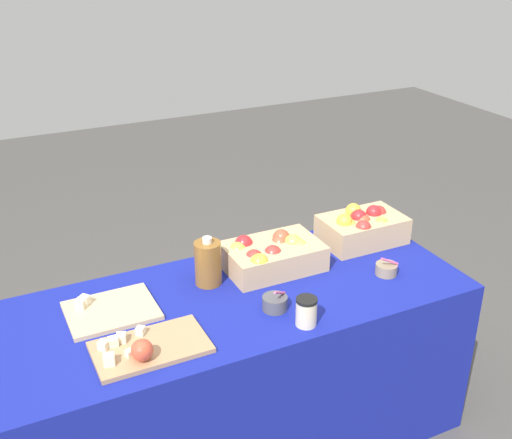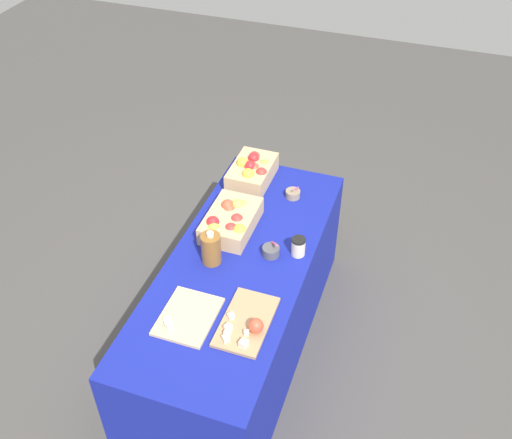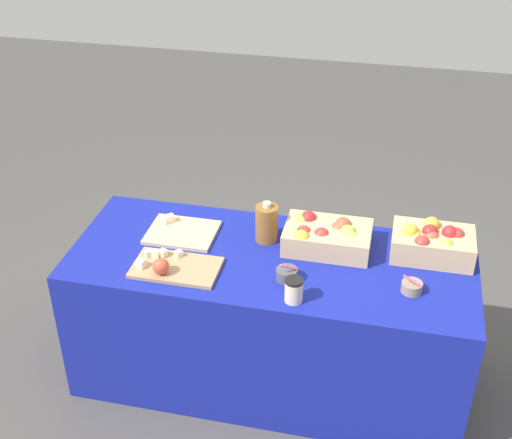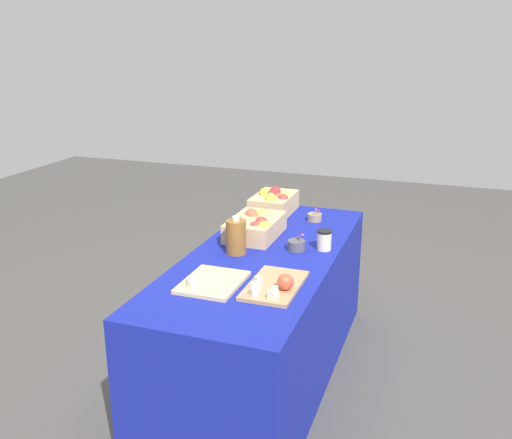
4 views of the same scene
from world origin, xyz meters
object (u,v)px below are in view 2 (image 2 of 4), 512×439
sample_bowl_mid (271,251)px  cider_jug (211,248)px  cutting_board_front (247,323)px  apple_crate_middle (231,220)px  coffee_cup (298,247)px  apple_crate_left (252,171)px  sample_bowl_near (293,194)px  cutting_board_back (187,317)px

sample_bowl_mid → cider_jug: bearing=117.7°
cutting_board_front → apple_crate_middle: bearing=27.0°
sample_bowl_mid → coffee_cup: (0.06, -0.14, 0.03)m
apple_crate_left → sample_bowl_near: 0.31m
apple_crate_middle → sample_bowl_mid: (-0.14, -0.29, -0.04)m
cutting_board_back → coffee_cup: size_ratio=2.98×
coffee_cup → apple_crate_middle: bearing=79.3°
cutting_board_front → cutting_board_back: (-0.05, 0.30, -0.01)m
apple_crate_middle → sample_bowl_near: bearing=-32.3°
cutting_board_back → cider_jug: (0.42, 0.04, 0.08)m
cutting_board_front → cider_jug: bearing=42.6°
apple_crate_middle → sample_bowl_mid: bearing=-115.2°
apple_crate_middle → sample_bowl_near: size_ratio=4.22×
apple_crate_left → cutting_board_front: 1.21m
cutting_board_front → apple_crate_left: bearing=18.1°
apple_crate_middle → sample_bowl_near: (0.41, -0.26, -0.04)m
apple_crate_middle → coffee_cup: bearing=-100.7°
cutting_board_back → apple_crate_middle: bearing=2.8°
apple_crate_middle → cider_jug: 0.29m
cutting_board_back → cutting_board_front: bearing=-80.2°
apple_crate_middle → sample_bowl_near: apple_crate_middle is taller
cutting_board_front → sample_bowl_mid: bearing=5.1°
cider_jug → apple_crate_middle: bearing=-0.7°
cutting_board_front → sample_bowl_near: sample_bowl_near is taller
apple_crate_middle → cutting_board_front: size_ratio=1.02×
apple_crate_middle → cutting_board_back: apple_crate_middle is taller
apple_crate_left → coffee_cup: (-0.57, -0.47, -0.02)m
cutting_board_front → cider_jug: size_ratio=1.90×
cutting_board_back → sample_bowl_near: bearing=-11.2°
apple_crate_left → cutting_board_front: apple_crate_left is taller
sample_bowl_near → sample_bowl_mid: sample_bowl_mid is taller
cutting_board_front → cider_jug: (0.37, 0.34, 0.07)m
apple_crate_left → sample_bowl_mid: apple_crate_left is taller
apple_crate_left → sample_bowl_mid: 0.71m
cutting_board_front → coffee_cup: coffee_cup is taller
cutting_board_front → sample_bowl_near: size_ratio=4.12×
apple_crate_middle → cutting_board_back: bearing=-177.2°
apple_crate_left → cutting_board_back: 1.21m
apple_crate_left → cider_jug: bearing=-177.4°
sample_bowl_mid → sample_bowl_near: bearing=3.4°
apple_crate_middle → apple_crate_left: bearing=4.7°
sample_bowl_mid → cutting_board_back: bearing=156.1°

